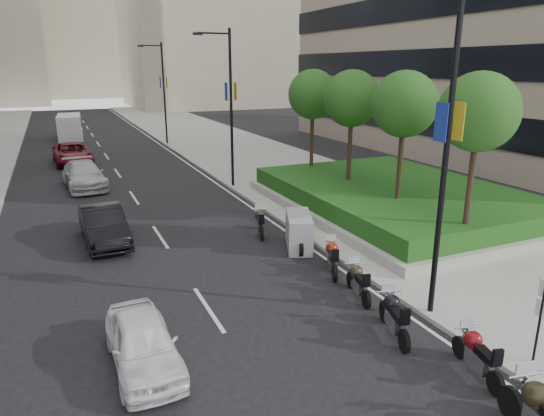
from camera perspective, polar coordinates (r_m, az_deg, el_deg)
ground at (r=12.27m, az=5.39°, el=-18.45°), size 160.00×160.00×0.00m
sidewalk_right at (r=41.76m, az=-4.08°, el=6.79°), size 10.00×100.00×0.15m
lane_edge at (r=40.30m, az=-11.21°, el=6.07°), size 0.12×100.00×0.01m
lane_centre at (r=39.49m, az=-18.59°, el=5.32°), size 0.12×100.00×0.01m
building_cream_right at (r=93.40m, az=-7.70°, el=22.99°), size 28.00×24.00×36.00m
building_cream_centre at (r=129.45m, az=-22.36°, el=20.54°), size 30.00×24.00×38.00m
planter at (r=24.93m, az=14.24°, el=0.40°), size 10.00×14.00×0.40m
hedge at (r=24.78m, az=14.34°, el=1.74°), size 9.40×13.40×0.80m
tree_0 at (r=18.67m, az=23.13°, el=10.27°), size 2.80×2.80×6.30m
tree_1 at (r=21.59m, az=15.31°, el=11.64°), size 2.80×2.80×6.30m
tree_2 at (r=24.81m, az=9.38°, el=12.54°), size 2.80×2.80×6.30m
tree_3 at (r=28.24m, az=4.82°, el=13.13°), size 2.80×2.80×6.30m
lamp_post_0 at (r=13.53m, az=19.44°, el=7.27°), size 2.34×0.45×9.00m
lamp_post_1 at (r=28.32m, az=-5.15°, el=12.40°), size 2.34×0.45×9.00m
lamp_post_2 at (r=45.68m, az=-12.80°, el=13.56°), size 2.34×0.45×9.00m
parking_sign at (r=13.17m, az=29.10°, el=-10.71°), size 0.06×0.32×2.50m
motorcycle_1 at (r=12.72m, az=22.98°, el=-15.55°), size 0.75×1.99×1.00m
motorcycle_2 at (r=13.67m, az=14.15°, el=-12.18°), size 0.90×2.08×1.07m
motorcycle_3 at (r=15.54m, az=10.10°, el=-8.50°), size 0.72×1.93×0.97m
motorcycle_4 at (r=17.18m, az=7.11°, el=-5.78°), size 1.00×1.94×1.03m
motorcycle_5 at (r=19.24m, az=3.18°, el=-2.78°), size 1.71×2.45×1.38m
motorcycle_6 at (r=20.86m, az=-1.42°, el=-1.65°), size 0.85×1.97×1.01m
car_a at (r=12.41m, az=-14.96°, el=-15.06°), size 1.55×3.74×1.27m
car_b at (r=20.96m, az=-19.19°, el=-1.92°), size 1.76×4.57×1.48m
car_c at (r=30.96m, az=-21.25°, el=3.64°), size 2.53×5.40×1.52m
car_d at (r=38.99m, az=-22.40°, el=5.95°), size 2.84×5.67×1.54m
delivery_van at (r=52.67m, az=-22.69°, el=8.69°), size 2.44×5.68×2.34m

